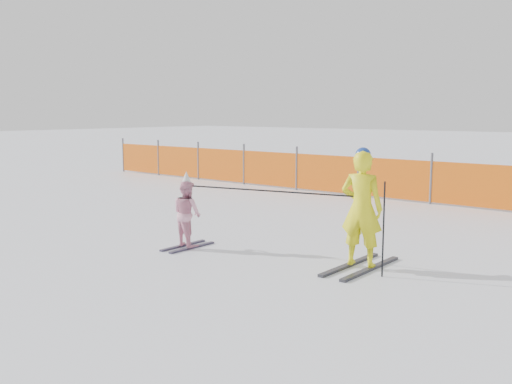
# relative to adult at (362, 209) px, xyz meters

# --- Properties ---
(ground) EXTENTS (120.00, 120.00, 0.00)m
(ground) POSITION_rel_adult_xyz_m (-1.62, -0.89, -0.86)
(ground) COLOR white
(ground) RESTS_ON ground
(adult) EXTENTS (0.67, 1.56, 1.74)m
(adult) POSITION_rel_adult_xyz_m (0.00, 0.00, 0.00)
(adult) COLOR black
(adult) RESTS_ON ground
(child) EXTENTS (0.58, 0.98, 1.27)m
(child) POSITION_rel_adult_xyz_m (-2.83, -0.72, -0.28)
(child) COLOR black
(child) RESTS_ON ground
(ski_poles) EXTENTS (3.17, 0.68, 1.31)m
(ski_poles) POSITION_rel_adult_xyz_m (-0.80, -0.31, 0.05)
(ski_poles) COLOR black
(ski_poles) RESTS_ON ground
(safety_fence) EXTENTS (15.43, 0.06, 1.25)m
(safety_fence) POSITION_rel_adult_xyz_m (-5.91, 6.16, -0.31)
(safety_fence) COLOR #595960
(safety_fence) RESTS_ON ground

